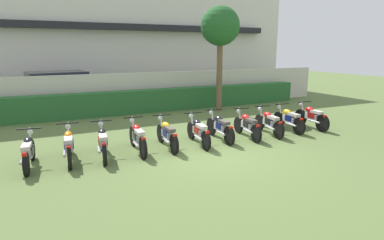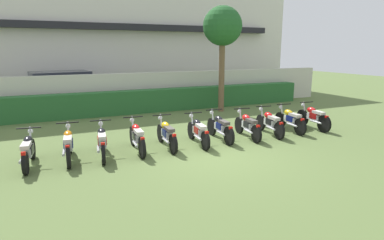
# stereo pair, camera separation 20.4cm
# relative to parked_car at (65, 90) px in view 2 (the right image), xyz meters

# --- Properties ---
(ground) EXTENTS (60.00, 60.00, 0.00)m
(ground) POSITION_rel_parked_car_xyz_m (3.35, -9.70, -0.94)
(ground) COLOR #566B38
(building) EXTENTS (23.35, 6.50, 7.94)m
(building) POSITION_rel_parked_car_xyz_m (3.35, 4.84, 3.03)
(building) COLOR silver
(building) RESTS_ON ground
(compound_wall) EXTENTS (22.18, 0.30, 1.83)m
(compound_wall) POSITION_rel_parked_car_xyz_m (3.35, -1.84, -0.02)
(compound_wall) COLOR beige
(compound_wall) RESTS_ON ground
(hedge_row) EXTENTS (17.74, 0.70, 1.07)m
(hedge_row) POSITION_rel_parked_car_xyz_m (3.35, -2.54, -0.40)
(hedge_row) COLOR #28602D
(hedge_row) RESTS_ON ground
(parked_car) EXTENTS (4.72, 2.61, 1.89)m
(parked_car) POSITION_rel_parked_car_xyz_m (0.00, 0.00, 0.00)
(parked_car) COLOR navy
(parked_car) RESTS_ON ground
(tree_near_inspector) EXTENTS (1.82, 1.82, 4.93)m
(tree_near_inspector) POSITION_rel_parked_car_xyz_m (6.85, -3.83, 2.99)
(tree_near_inspector) COLOR brown
(tree_near_inspector) RESTS_ON ground
(motorcycle_in_row_0) EXTENTS (0.60, 1.77, 0.94)m
(motorcycle_in_row_0) POSITION_rel_parked_car_xyz_m (-1.45, -8.45, -0.50)
(motorcycle_in_row_0) COLOR black
(motorcycle_in_row_0) RESTS_ON ground
(motorcycle_in_row_1) EXTENTS (0.60, 1.90, 0.97)m
(motorcycle_in_row_1) POSITION_rel_parked_car_xyz_m (-0.47, -8.39, -0.48)
(motorcycle_in_row_1) COLOR black
(motorcycle_in_row_1) RESTS_ON ground
(motorcycle_in_row_2) EXTENTS (0.60, 1.92, 0.96)m
(motorcycle_in_row_2) POSITION_rel_parked_car_xyz_m (0.41, -8.46, -0.49)
(motorcycle_in_row_2) COLOR black
(motorcycle_in_row_2) RESTS_ON ground
(motorcycle_in_row_3) EXTENTS (0.60, 1.95, 0.96)m
(motorcycle_in_row_3) POSITION_rel_parked_car_xyz_m (1.42, -8.38, -0.49)
(motorcycle_in_row_3) COLOR black
(motorcycle_in_row_3) RESTS_ON ground
(motorcycle_in_row_4) EXTENTS (0.60, 1.90, 0.95)m
(motorcycle_in_row_4) POSITION_rel_parked_car_xyz_m (2.35, -8.39, -0.49)
(motorcycle_in_row_4) COLOR black
(motorcycle_in_row_4) RESTS_ON ground
(motorcycle_in_row_5) EXTENTS (0.60, 1.90, 0.95)m
(motorcycle_in_row_5) POSITION_rel_parked_car_xyz_m (3.38, -8.47, -0.49)
(motorcycle_in_row_5) COLOR black
(motorcycle_in_row_5) RESTS_ON ground
(motorcycle_in_row_6) EXTENTS (0.60, 1.93, 0.96)m
(motorcycle_in_row_6) POSITION_rel_parked_car_xyz_m (4.26, -8.32, -0.49)
(motorcycle_in_row_6) COLOR black
(motorcycle_in_row_6) RESTS_ON ground
(motorcycle_in_row_7) EXTENTS (0.60, 1.88, 0.95)m
(motorcycle_in_row_7) POSITION_rel_parked_car_xyz_m (5.24, -8.47, -0.49)
(motorcycle_in_row_7) COLOR black
(motorcycle_in_row_7) RESTS_ON ground
(motorcycle_in_row_8) EXTENTS (0.61, 1.90, 0.95)m
(motorcycle_in_row_8) POSITION_rel_parked_car_xyz_m (6.20, -8.44, -0.49)
(motorcycle_in_row_8) COLOR black
(motorcycle_in_row_8) RESTS_ON ground
(motorcycle_in_row_9) EXTENTS (0.60, 1.82, 0.96)m
(motorcycle_in_row_9) POSITION_rel_parked_car_xyz_m (7.16, -8.38, -0.49)
(motorcycle_in_row_9) COLOR black
(motorcycle_in_row_9) RESTS_ON ground
(motorcycle_in_row_10) EXTENTS (0.60, 1.84, 0.98)m
(motorcycle_in_row_10) POSITION_rel_parked_car_xyz_m (8.24, -8.43, -0.48)
(motorcycle_in_row_10) COLOR black
(motorcycle_in_row_10) RESTS_ON ground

